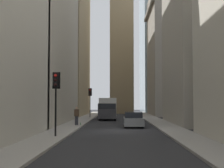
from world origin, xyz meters
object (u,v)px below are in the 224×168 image
delivery_truck (108,108)px  traffic_light_foreground (56,89)px  traffic_light_midblock (90,96)px  discarded_bottle (80,124)px  hatchback_grey (133,120)px  pedestrian (77,115)px

delivery_truck → traffic_light_foreground: traffic_light_foreground is taller
delivery_truck → traffic_light_foreground: size_ratio=1.54×
delivery_truck → traffic_light_midblock: traffic_light_midblock is taller
delivery_truck → discarded_bottle: bearing=169.7°
hatchback_grey → traffic_light_midblock: traffic_light_midblock is taller
hatchback_grey → traffic_light_midblock: bearing=18.6°
traffic_light_foreground → pedestrian: size_ratio=2.39×
pedestrian → delivery_truck: bearing=-12.0°
traffic_light_foreground → traffic_light_midblock: (25.71, -0.03, -0.03)m
traffic_light_foreground → traffic_light_midblock: size_ratio=1.01×
delivery_truck → discarded_bottle: (-12.16, 2.21, -1.21)m
delivery_truck → traffic_light_midblock: (3.63, 2.67, 1.74)m
pedestrian → discarded_bottle: bearing=-92.8°
hatchback_grey → traffic_light_foreground: size_ratio=1.02×
delivery_truck → traffic_light_foreground: (-22.08, 2.70, 1.76)m
pedestrian → discarded_bottle: (-0.02, -0.38, -0.85)m
delivery_truck → hatchback_grey: delivery_truck is taller
traffic_light_midblock → delivery_truck: bearing=-143.6°
delivery_truck → pedestrian: delivery_truck is taller
traffic_light_foreground → traffic_light_midblock: bearing=-0.1°
discarded_bottle → traffic_light_midblock: bearing=1.7°
delivery_truck → discarded_bottle: delivery_truck is taller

